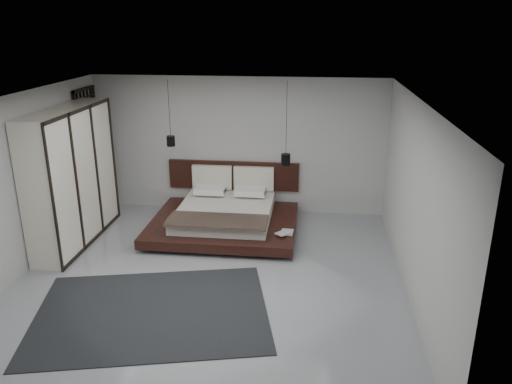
# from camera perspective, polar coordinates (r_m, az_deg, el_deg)

# --- Properties ---
(floor) EXTENTS (6.00, 6.00, 0.00)m
(floor) POSITION_cam_1_polar(r_m,az_deg,el_deg) (8.05, -5.17, -9.59)
(floor) COLOR gray
(floor) RESTS_ON ground
(ceiling) EXTENTS (6.00, 6.00, 0.00)m
(ceiling) POSITION_cam_1_polar(r_m,az_deg,el_deg) (7.14, -5.85, 10.53)
(ceiling) COLOR white
(ceiling) RESTS_ON wall_back
(wall_back) EXTENTS (6.00, 0.00, 6.00)m
(wall_back) POSITION_cam_1_polar(r_m,az_deg,el_deg) (10.31, -2.05, 5.33)
(wall_back) COLOR #B0B0AE
(wall_back) RESTS_ON floor
(wall_front) EXTENTS (6.00, 0.00, 6.00)m
(wall_front) POSITION_cam_1_polar(r_m,az_deg,el_deg) (4.85, -12.95, -11.82)
(wall_front) COLOR #B0B0AE
(wall_front) RESTS_ON floor
(wall_left) EXTENTS (0.00, 6.00, 6.00)m
(wall_left) POSITION_cam_1_polar(r_m,az_deg,el_deg) (8.61, -25.43, 0.64)
(wall_left) COLOR #B0B0AE
(wall_left) RESTS_ON floor
(wall_right) EXTENTS (0.00, 6.00, 6.00)m
(wall_right) POSITION_cam_1_polar(r_m,az_deg,el_deg) (7.47, 17.66, -1.02)
(wall_right) COLOR #B0B0AE
(wall_right) RESTS_ON floor
(lattice_screen) EXTENTS (0.05, 0.90, 2.60)m
(lattice_screen) POSITION_cam_1_polar(r_m,az_deg,el_deg) (10.67, -18.41, 4.28)
(lattice_screen) COLOR black
(lattice_screen) RESTS_ON floor
(bed) EXTENTS (2.73, 2.37, 1.07)m
(bed) POSITION_cam_1_polar(r_m,az_deg,el_deg) (9.64, -3.54, -2.66)
(bed) COLOR black
(bed) RESTS_ON floor
(book_lower) EXTENTS (0.23, 0.30, 0.03)m
(book_lower) POSITION_cam_1_polar(r_m,az_deg,el_deg) (8.93, 2.87, -4.60)
(book_lower) COLOR #99724C
(book_lower) RESTS_ON bed
(book_upper) EXTENTS (0.32, 0.32, 0.02)m
(book_upper) POSITION_cam_1_polar(r_m,az_deg,el_deg) (8.89, 2.73, -4.53)
(book_upper) COLOR #99724C
(book_upper) RESTS_ON book_lower
(pendant_left) EXTENTS (0.16, 0.16, 1.28)m
(pendant_left) POSITION_cam_1_polar(r_m,az_deg,el_deg) (9.89, -9.71, 5.80)
(pendant_left) COLOR black
(pendant_left) RESTS_ON ceiling
(pendant_right) EXTENTS (0.18, 0.18, 1.59)m
(pendant_right) POSITION_cam_1_polar(r_m,az_deg,el_deg) (9.59, 3.41, 3.78)
(pendant_right) COLOR black
(pendant_right) RESTS_ON ceiling
(wardrobe) EXTENTS (0.59, 2.48, 2.43)m
(wardrobe) POSITION_cam_1_polar(r_m,az_deg,el_deg) (9.42, -20.32, 1.63)
(wardrobe) COLOR #EDE5CF
(wardrobe) RESTS_ON floor
(rug) EXTENTS (3.60, 2.92, 0.01)m
(rug) POSITION_cam_1_polar(r_m,az_deg,el_deg) (7.28, -11.77, -13.25)
(rug) COLOR black
(rug) RESTS_ON floor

